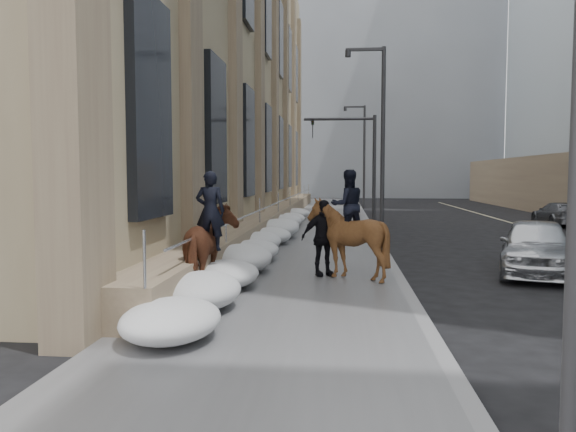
% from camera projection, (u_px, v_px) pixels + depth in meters
% --- Properties ---
extents(ground, '(140.00, 140.00, 0.00)m').
position_uv_depth(ground, '(277.00, 316.00, 10.44)').
color(ground, black).
rests_on(ground, ground).
extents(sidewalk, '(5.00, 80.00, 0.12)m').
position_uv_depth(sidewalk, '(309.00, 246.00, 20.36)').
color(sidewalk, '#545456').
rests_on(sidewalk, ground).
extents(curb, '(0.24, 80.00, 0.12)m').
position_uv_depth(curb, '(382.00, 247.00, 20.11)').
color(curb, slate).
rests_on(curb, ground).
extents(limestone_building, '(6.10, 44.00, 18.00)m').
position_uv_depth(limestone_building, '(222.00, 58.00, 30.11)').
color(limestone_building, '#927F5F').
rests_on(limestone_building, ground).
extents(bg_building_mid, '(30.00, 12.00, 28.00)m').
position_uv_depth(bg_building_mid, '(366.00, 82.00, 68.60)').
color(bg_building_mid, slate).
rests_on(bg_building_mid, ground).
extents(bg_building_far, '(24.00, 12.00, 20.00)m').
position_uv_depth(bg_building_far, '(293.00, 124.00, 81.76)').
color(bg_building_far, gray).
rests_on(bg_building_far, ground).
extents(streetlight_mid, '(1.71, 0.24, 8.00)m').
position_uv_depth(streetlight_mid, '(379.00, 129.00, 23.74)').
color(streetlight_mid, '#2D2D30').
rests_on(streetlight_mid, ground).
extents(streetlight_far, '(1.71, 0.24, 8.00)m').
position_uv_depth(streetlight_far, '(362.00, 150.00, 43.60)').
color(streetlight_far, '#2D2D30').
rests_on(streetlight_far, ground).
extents(traffic_signal, '(4.10, 0.22, 6.00)m').
position_uv_depth(traffic_signal, '(358.00, 151.00, 31.79)').
color(traffic_signal, '#2D2D30').
rests_on(traffic_signal, ground).
extents(snow_bank, '(1.70, 18.10, 0.76)m').
position_uv_depth(snow_bank, '(263.00, 240.00, 18.59)').
color(snow_bank, silver).
rests_on(snow_bank, sidewalk).
extents(mounted_horse_left, '(1.15, 2.27, 2.60)m').
position_uv_depth(mounted_horse_left, '(211.00, 245.00, 12.01)').
color(mounted_horse_left, '#4B2616').
rests_on(mounted_horse_left, sidewalk).
extents(mounted_horse_right, '(2.04, 2.17, 2.64)m').
position_uv_depth(mounted_horse_right, '(347.00, 233.00, 13.58)').
color(mounted_horse_right, '#472A14').
rests_on(mounted_horse_right, sidewalk).
extents(pedestrian, '(1.20, 0.88, 1.90)m').
position_uv_depth(pedestrian, '(323.00, 238.00, 13.96)').
color(pedestrian, black).
rests_on(pedestrian, sidewalk).
extents(car_silver, '(2.97, 4.72, 1.50)m').
position_uv_depth(car_silver, '(536.00, 246.00, 14.80)').
color(car_silver, '#BABDC2').
rests_on(car_silver, ground).
extents(car_grey, '(1.75, 4.26, 1.23)m').
position_uv_depth(car_grey, '(559.00, 214.00, 29.00)').
color(car_grey, '#525459').
rests_on(car_grey, ground).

